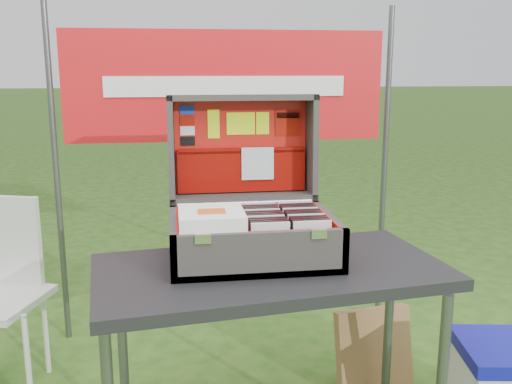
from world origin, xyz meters
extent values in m
cube|color=#28282B|center=(0.04, 0.01, 0.71)|extent=(1.24, 0.73, 0.04)
cylinder|color=#59595B|center=(-0.48, 0.25, 0.35)|extent=(0.04, 0.04, 0.69)
cylinder|color=#59595B|center=(0.57, 0.25, 0.35)|extent=(0.04, 0.04, 0.69)
cube|color=#413D38|center=(-0.01, 0.09, 0.75)|extent=(0.57, 0.41, 0.02)
cube|color=#413D38|center=(-0.01, -0.10, 0.81)|extent=(0.57, 0.02, 0.15)
cube|color=#413D38|center=(-0.01, 0.29, 0.81)|extent=(0.57, 0.02, 0.15)
cube|color=#413D38|center=(-0.28, 0.09, 0.81)|extent=(0.02, 0.41, 0.15)
cube|color=#413D38|center=(0.27, 0.09, 0.81)|extent=(0.02, 0.41, 0.15)
cube|color=red|center=(-0.01, 0.09, 0.76)|extent=(0.53, 0.36, 0.01)
cube|color=silver|center=(-0.19, -0.11, 0.88)|extent=(0.05, 0.01, 0.03)
cube|color=silver|center=(0.18, -0.11, 0.88)|extent=(0.05, 0.01, 0.03)
cylinder|color=silver|center=(-0.01, 0.30, 0.89)|extent=(0.51, 0.02, 0.02)
cube|color=#413D38|center=(-0.01, 0.45, 1.08)|extent=(0.57, 0.04, 0.41)
cube|color=#413D38|center=(-0.01, 0.39, 1.28)|extent=(0.57, 0.15, 0.03)
cube|color=#413D38|center=(-0.01, 0.37, 0.89)|extent=(0.57, 0.15, 0.03)
cube|color=#413D38|center=(-0.28, 0.38, 1.09)|extent=(0.02, 0.17, 0.41)
cube|color=#413D38|center=(0.27, 0.38, 1.09)|extent=(0.02, 0.17, 0.41)
cube|color=red|center=(-0.01, 0.43, 1.09)|extent=(0.52, 0.02, 0.36)
cube|color=red|center=(-0.01, -0.08, 0.82)|extent=(0.53, 0.01, 0.13)
cube|color=red|center=(-0.01, 0.27, 0.82)|extent=(0.53, 0.01, 0.13)
cube|color=red|center=(-0.27, 0.09, 0.82)|extent=(0.01, 0.36, 0.13)
cube|color=red|center=(0.25, 0.09, 0.82)|extent=(0.01, 0.36, 0.13)
cube|color=#7B0903|center=(-0.01, 0.41, 0.99)|extent=(0.51, 0.04, 0.16)
cube|color=#7B0903|center=(-0.01, 0.41, 1.07)|extent=(0.50, 0.02, 0.02)
cube|color=silver|center=(0.05, 0.39, 1.02)|extent=(0.13, 0.02, 0.13)
cube|color=#1933B2|center=(-0.21, 0.43, 1.23)|extent=(0.06, 0.00, 0.03)
cube|color=#9B1105|center=(-0.21, 0.43, 1.19)|extent=(0.06, 0.00, 0.03)
cube|color=white|center=(-0.21, 0.43, 1.15)|extent=(0.06, 0.00, 0.03)
cube|color=black|center=(-0.21, 0.43, 1.11)|extent=(0.06, 0.00, 0.03)
cube|color=#CEEF10|center=(-0.11, 0.43, 1.18)|extent=(0.05, 0.01, 0.11)
cube|color=#CEEF10|center=(-0.01, 0.43, 1.18)|extent=(0.11, 0.01, 0.09)
cube|color=#CEEF10|center=(0.08, 0.43, 1.18)|extent=(0.05, 0.01, 0.09)
cube|color=#9B1105|center=(0.18, 0.43, 1.18)|extent=(0.10, 0.01, 0.10)
cube|color=black|center=(0.18, 0.43, 1.21)|extent=(0.09, 0.00, 0.02)
cube|color=silver|center=(0.03, -0.06, 0.83)|extent=(0.13, 0.01, 0.14)
cube|color=black|center=(0.03, -0.04, 0.83)|extent=(0.13, 0.01, 0.14)
cube|color=black|center=(0.03, -0.02, 0.83)|extent=(0.13, 0.01, 0.14)
cube|color=black|center=(0.03, 0.01, 0.83)|extent=(0.13, 0.01, 0.14)
cube|color=silver|center=(0.03, 0.03, 0.83)|extent=(0.13, 0.01, 0.14)
cube|color=black|center=(0.03, 0.05, 0.83)|extent=(0.13, 0.01, 0.14)
cube|color=black|center=(0.03, 0.07, 0.83)|extent=(0.13, 0.01, 0.14)
cube|color=black|center=(0.03, 0.09, 0.83)|extent=(0.13, 0.01, 0.14)
cube|color=silver|center=(0.03, 0.12, 0.83)|extent=(0.13, 0.01, 0.14)
cube|color=black|center=(0.03, 0.14, 0.83)|extent=(0.13, 0.01, 0.14)
cube|color=black|center=(0.03, 0.16, 0.83)|extent=(0.13, 0.01, 0.14)
cube|color=black|center=(0.03, 0.18, 0.83)|extent=(0.13, 0.01, 0.14)
cube|color=silver|center=(0.03, 0.21, 0.83)|extent=(0.13, 0.01, 0.14)
cube|color=silver|center=(0.17, -0.06, 0.83)|extent=(0.13, 0.01, 0.14)
cube|color=black|center=(0.17, -0.04, 0.83)|extent=(0.13, 0.01, 0.14)
cube|color=black|center=(0.17, -0.02, 0.83)|extent=(0.13, 0.01, 0.14)
cube|color=black|center=(0.17, 0.01, 0.83)|extent=(0.13, 0.01, 0.14)
cube|color=silver|center=(0.17, 0.03, 0.83)|extent=(0.13, 0.01, 0.14)
cube|color=black|center=(0.17, 0.05, 0.83)|extent=(0.13, 0.01, 0.14)
cube|color=black|center=(0.17, 0.07, 0.83)|extent=(0.13, 0.01, 0.14)
cube|color=black|center=(0.17, 0.09, 0.83)|extent=(0.13, 0.01, 0.14)
cube|color=silver|center=(0.17, 0.12, 0.83)|extent=(0.13, 0.01, 0.14)
cube|color=black|center=(0.17, 0.14, 0.83)|extent=(0.13, 0.01, 0.14)
cube|color=black|center=(0.17, 0.16, 0.83)|extent=(0.13, 0.01, 0.14)
cube|color=black|center=(0.17, 0.18, 0.83)|extent=(0.13, 0.01, 0.14)
cube|color=silver|center=(0.17, 0.21, 0.83)|extent=(0.13, 0.01, 0.14)
cube|color=white|center=(-0.15, 0.02, 0.89)|extent=(0.21, 0.21, 0.00)
cube|color=white|center=(-0.15, 0.02, 0.89)|extent=(0.21, 0.21, 0.00)
cube|color=white|center=(-0.15, 0.02, 0.90)|extent=(0.21, 0.21, 0.00)
cube|color=white|center=(-0.15, 0.02, 0.90)|extent=(0.21, 0.21, 0.00)
cube|color=white|center=(-0.15, 0.02, 0.91)|extent=(0.21, 0.21, 0.00)
cube|color=white|center=(-0.15, 0.02, 0.91)|extent=(0.21, 0.21, 0.00)
cube|color=white|center=(-0.15, 0.02, 0.92)|extent=(0.21, 0.21, 0.00)
cube|color=white|center=(-0.15, 0.02, 0.92)|extent=(0.21, 0.21, 0.00)
cube|color=white|center=(-0.15, 0.02, 0.93)|extent=(0.21, 0.21, 0.00)
cube|color=#D85919|center=(-0.15, 0.01, 0.93)|extent=(0.09, 0.07, 0.00)
cube|color=silver|center=(-1.04, 0.76, 0.64)|extent=(0.37, 0.15, 0.40)
cylinder|color=silver|center=(-0.88, 0.42, 0.22)|extent=(0.02, 0.02, 0.43)
cylinder|color=silver|center=(-0.88, 0.74, 0.22)|extent=(0.02, 0.02, 0.43)
cylinder|color=silver|center=(-0.88, 0.76, 0.63)|extent=(0.02, 0.02, 0.40)
cube|color=#A1763B|center=(0.57, 0.41, 0.18)|extent=(0.36, 0.18, 0.36)
cylinder|color=#59595B|center=(-0.85, 1.10, 0.85)|extent=(0.03, 0.03, 1.70)
cylinder|color=#59595B|center=(0.85, 1.10, 0.85)|extent=(0.03, 0.03, 1.70)
cube|color=red|center=(0.00, 1.09, 1.30)|extent=(1.60, 0.02, 0.55)
cube|color=white|center=(0.00, 1.08, 1.30)|extent=(1.20, 0.00, 0.10)
camera|label=1|loc=(-0.27, -1.79, 1.39)|focal=40.00mm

